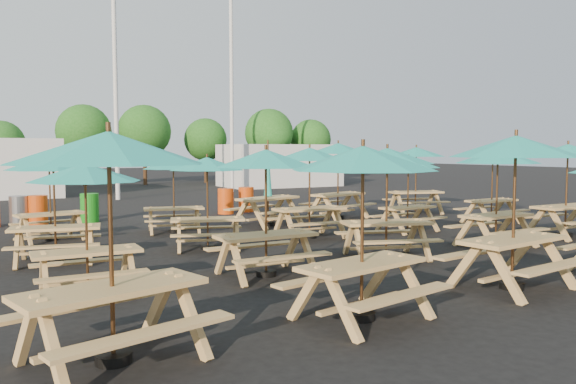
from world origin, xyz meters
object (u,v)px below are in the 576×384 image
picnic_unit_2 (53,169)px  picnic_unit_13 (498,163)px  picnic_unit_19 (416,156)px  picnic_unit_5 (266,167)px  waste_bin_5 (246,199)px  picnic_unit_18 (493,162)px  picnic_unit_11 (268,191)px  picnic_unit_1 (85,181)px  picnic_unit_7 (173,169)px  picnic_unit_6 (207,170)px  picnic_unit_9 (387,163)px  picnic_unit_17 (568,157)px  waste_bin_4 (226,201)px  waste_bin_3 (90,208)px  picnic_unit_10 (310,160)px  picnic_unit_0 (109,163)px  waste_bin_2 (38,210)px  picnic_unit_8 (516,157)px  waste_bin_1 (19,211)px  picnic_unit_15 (338,153)px  picnic_unit_4 (363,170)px  picnic_unit_14 (408,167)px  picnic_unit_3 (49,170)px

picnic_unit_2 → picnic_unit_13: picnic_unit_13 is taller
picnic_unit_2 → picnic_unit_19: size_ratio=0.90×
picnic_unit_5 → waste_bin_5: (4.08, 9.81, -1.52)m
picnic_unit_18 → picnic_unit_11: bearing=151.4°
picnic_unit_1 → picnic_unit_5: bearing=-3.6°
picnic_unit_2 → picnic_unit_7: 4.44m
picnic_unit_5 → picnic_unit_7: 6.04m
picnic_unit_6 → picnic_unit_9: (2.89, -2.83, 0.17)m
picnic_unit_6 → picnic_unit_9: 4.05m
picnic_unit_17 → waste_bin_4: 10.96m
waste_bin_3 → picnic_unit_9: bearing=-64.1°
picnic_unit_2 → picnic_unit_10: (6.11, 0.27, 0.13)m
picnic_unit_0 → picnic_unit_18: (12.59, 6.04, -0.24)m
picnic_unit_0 → picnic_unit_13: bearing=3.4°
picnic_unit_17 → waste_bin_4: (-5.78, 9.17, -1.64)m
picnic_unit_17 → waste_bin_2: picnic_unit_17 is taller
picnic_unit_1 → picnic_unit_19: (12.11, 6.07, 0.26)m
picnic_unit_10 → picnic_unit_8: bearing=-86.7°
waste_bin_2 → picnic_unit_11: bearing=-29.8°
waste_bin_1 → waste_bin_5: bearing=2.1°
picnic_unit_13 → picnic_unit_17: 2.87m
picnic_unit_17 → waste_bin_3: (-10.42, 9.08, -1.64)m
picnic_unit_2 → waste_bin_5: (7.25, 6.69, -1.43)m
waste_bin_2 → picnic_unit_10: bearing=-45.7°
picnic_unit_5 → picnic_unit_1: bearing=175.1°
picnic_unit_2 → picnic_unit_9: (6.13, -2.82, 0.11)m
picnic_unit_15 → picnic_unit_18: 4.79m
picnic_unit_0 → picnic_unit_8: (6.38, 0.15, 0.03)m
picnic_unit_11 → picnic_unit_15: picnic_unit_11 is taller
picnic_unit_18 → waste_bin_3: picnic_unit_18 is taller
picnic_unit_4 → picnic_unit_18: bearing=21.4°
picnic_unit_8 → picnic_unit_14: picnic_unit_8 is taller
picnic_unit_10 → picnic_unit_7: bearing=138.1°
picnic_unit_5 → picnic_unit_18: 9.83m
picnic_unit_17 → waste_bin_3: bearing=139.0°
waste_bin_2 → waste_bin_5: size_ratio=1.00×
picnic_unit_3 → picnic_unit_11: picnic_unit_11 is taller
picnic_unit_8 → waste_bin_2: 13.74m
picnic_unit_9 → waste_bin_4: bearing=106.3°
picnic_unit_5 → picnic_unit_17: picnic_unit_17 is taller
picnic_unit_11 → waste_bin_1: 7.45m
picnic_unit_15 → picnic_unit_7: bearing=167.7°
picnic_unit_3 → picnic_unit_15: 8.80m
picnic_unit_13 → picnic_unit_17: size_ratio=0.94×
picnic_unit_0 → waste_bin_2: (0.30, 12.36, -1.67)m
picnic_unit_4 → picnic_unit_9: 4.42m
picnic_unit_9 → picnic_unit_14: bearing=60.5°
picnic_unit_11 → picnic_unit_14: 4.17m
picnic_unit_4 → picnic_unit_11: size_ratio=0.91×
picnic_unit_3 → picnic_unit_18: size_ratio=0.94×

